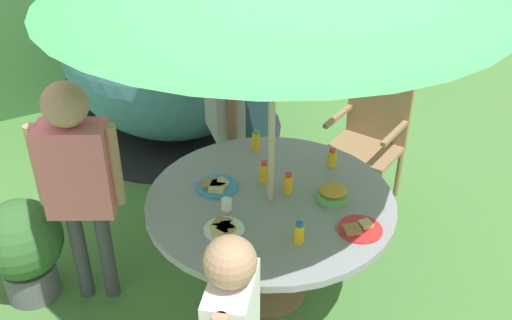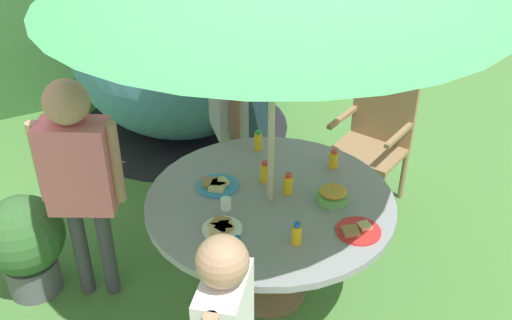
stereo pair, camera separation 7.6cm
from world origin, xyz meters
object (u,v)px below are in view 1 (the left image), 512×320
object	(u,v)px
plate_near_right	(224,228)
juice_bottle_mid_right	(241,249)
wooden_chair	(370,133)
cup_near	(227,204)
child_in_grey_shirt	(224,98)
garden_table	(270,212)
plate_center_back	(216,186)
juice_bottle_center_front	(264,172)
juice_bottle_front_edge	(288,184)
snack_bowl	(333,194)
plate_near_left	(359,229)
child_in_pink_shirt	(77,170)
juice_bottle_mid_left	(256,141)
juice_bottle_far_left	(299,233)
juice_bottle_far_right	(332,158)
dome_tent	(171,44)
potted_plant	(23,246)

from	to	relation	value
plate_near_right	juice_bottle_mid_right	distance (m)	0.24
wooden_chair	cup_near	size ratio (longest dim) A/B	14.78
wooden_chair	child_in_grey_shirt	size ratio (longest dim) A/B	0.69
garden_table	plate_center_back	size ratio (longest dim) A/B	5.86
wooden_chair	juice_bottle_center_front	bearing A→B (deg)	-96.07
child_in_grey_shirt	juice_bottle_front_edge	world-z (taller)	child_in_grey_shirt
snack_bowl	plate_near_right	bearing A→B (deg)	174.90
wooden_chair	plate_near_left	bearing A→B (deg)	-67.58
child_in_grey_shirt	wooden_chair	bearing A→B (deg)	80.09
plate_center_back	juice_bottle_mid_right	distance (m)	0.62
child_in_pink_shirt	plate_center_back	size ratio (longest dim) A/B	5.95
plate_near_right	juice_bottle_mid_left	bearing A→B (deg)	48.66
juice_bottle_far_left	plate_near_right	bearing A→B (deg)	136.17
child_in_pink_shirt	juice_bottle_far_right	world-z (taller)	child_in_pink_shirt
dome_tent	plate_near_left	size ratio (longest dim) A/B	10.13
juice_bottle_mid_left	juice_bottle_front_edge	size ratio (longest dim) A/B	1.02
child_in_grey_shirt	juice_bottle_far_right	world-z (taller)	child_in_grey_shirt
plate_center_back	cup_near	xyz separation A→B (m)	(-0.04, -0.21, 0.02)
snack_bowl	juice_bottle_far_right	world-z (taller)	juice_bottle_far_right
garden_table	dome_tent	size ratio (longest dim) A/B	0.59
dome_tent	juice_bottle_mid_right	distance (m)	2.71
juice_bottle_mid_left	cup_near	size ratio (longest dim) A/B	2.02
wooden_chair	potted_plant	distance (m)	2.45
juice_bottle_far_left	juice_bottle_front_edge	world-z (taller)	juice_bottle_front_edge
juice_bottle_center_front	juice_bottle_mid_left	bearing A→B (deg)	67.47
plate_near_right	juice_bottle_front_edge	bearing A→B (deg)	14.37
juice_bottle_far_left	juice_bottle_far_right	distance (m)	0.75
wooden_chair	plate_center_back	size ratio (longest dim) A/B	3.98
potted_plant	plate_near_left	world-z (taller)	plate_near_left
child_in_pink_shirt	juice_bottle_far_right	size ratio (longest dim) A/B	12.00
potted_plant	juice_bottle_mid_left	bearing A→B (deg)	-8.16
plate_center_back	juice_bottle_center_front	size ratio (longest dim) A/B	1.82
dome_tent	juice_bottle_mid_right	xyz separation A→B (m)	(-0.74, -2.61, -0.04)
dome_tent	snack_bowl	distance (m)	2.43
cup_near	plate_near_right	bearing A→B (deg)	-122.49
potted_plant	cup_near	distance (m)	1.26
child_in_grey_shirt	juice_bottle_center_front	size ratio (longest dim) A/B	10.51
juice_bottle_mid_right	juice_bottle_far_right	bearing A→B (deg)	27.87
juice_bottle_far_right	juice_bottle_front_edge	bearing A→B (deg)	-164.17
plate_near_left	dome_tent	bearing A→B (deg)	87.66
garden_table	potted_plant	xyz separation A→B (m)	(-1.25, 0.71, -0.24)
plate_near_left	juice_bottle_far_left	bearing A→B (deg)	166.82
garden_table	snack_bowl	bearing A→B (deg)	-31.79
juice_bottle_far_right	juice_bottle_front_edge	size ratio (longest dim) A/B	0.93
dome_tent	cup_near	distance (m)	2.30
dome_tent	plate_near_right	xyz separation A→B (m)	(-0.71, -2.37, -0.08)
potted_plant	child_in_pink_shirt	distance (m)	0.67
child_in_grey_shirt	cup_near	xyz separation A→B (m)	(-0.46, -0.92, -0.14)
garden_table	juice_bottle_far_left	world-z (taller)	juice_bottle_far_left
child_in_grey_shirt	plate_near_left	bearing A→B (deg)	13.88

